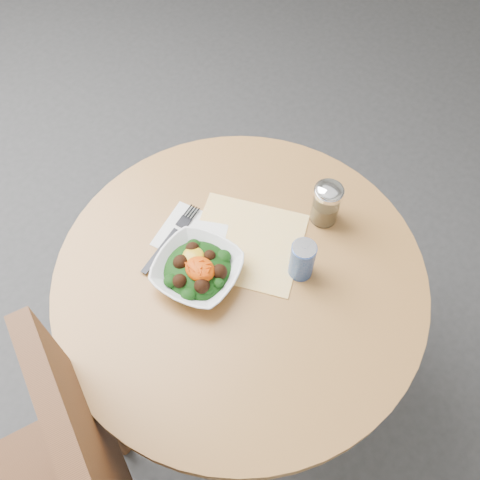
{
  "coord_description": "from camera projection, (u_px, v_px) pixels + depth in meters",
  "views": [
    {
      "loc": [
        0.37,
        -0.48,
        1.88
      ],
      "look_at": [
        -0.04,
        0.05,
        0.81
      ],
      "focal_mm": 40.0,
      "sensor_mm": 36.0,
      "label": 1
    }
  ],
  "objects": [
    {
      "name": "spice_shaker",
      "position": [
        326.0,
        203.0,
        1.31
      ],
      "size": [
        0.07,
        0.07,
        0.13
      ],
      "color": "silver",
      "rests_on": "table"
    },
    {
      "name": "salad_bowl",
      "position": [
        198.0,
        270.0,
        1.26
      ],
      "size": [
        0.23,
        0.23,
        0.07
      ],
      "color": "white",
      "rests_on": "table"
    },
    {
      "name": "cloth_napkin",
      "position": [
        247.0,
        243.0,
        1.33
      ],
      "size": [
        0.34,
        0.33,
        0.0
      ],
      "primitive_type": "cube",
      "rotation": [
        0.0,
        0.0,
        0.39
      ],
      "color": "#F19E0C",
      "rests_on": "table"
    },
    {
      "name": "ground",
      "position": [
        240.0,
        374.0,
        1.92
      ],
      "size": [
        6.0,
        6.0,
        0.0
      ],
      "primitive_type": "plane",
      "color": "#313134",
      "rests_on": "ground"
    },
    {
      "name": "fork",
      "position": [
        172.0,
        236.0,
        1.33
      ],
      "size": [
        0.05,
        0.23,
        0.0
      ],
      "color": "black",
      "rests_on": "table"
    },
    {
      "name": "beverage_can",
      "position": [
        302.0,
        260.0,
        1.24
      ],
      "size": [
        0.06,
        0.06,
        0.11
      ],
      "color": "navy",
      "rests_on": "table"
    },
    {
      "name": "paper_napkins",
      "position": [
        192.0,
        239.0,
        1.33
      ],
      "size": [
        0.22,
        0.21,
        0.0
      ],
      "color": "white",
      "rests_on": "table"
    },
    {
      "name": "table",
      "position": [
        240.0,
        310.0,
        1.45
      ],
      "size": [
        0.9,
        0.9,
        0.75
      ],
      "color": "black",
      "rests_on": "ground"
    }
  ]
}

